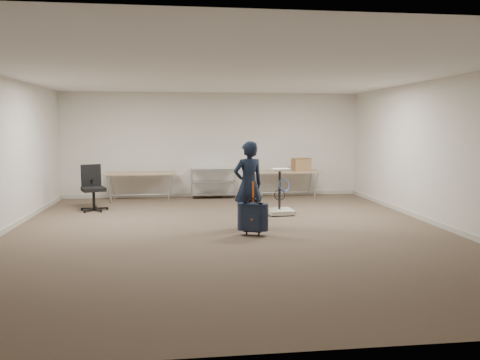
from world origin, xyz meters
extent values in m
plane|color=#4D3C2E|center=(0.00, 0.00, 0.00)|extent=(9.00, 9.00, 0.00)
plane|color=silver|center=(0.00, 4.50, 1.40)|extent=(8.00, 0.00, 8.00)
plane|color=silver|center=(0.00, -4.50, 1.40)|extent=(8.00, 0.00, 8.00)
plane|color=silver|center=(4.00, 0.00, 1.40)|extent=(0.00, 9.00, 9.00)
plane|color=white|center=(0.00, 0.00, 2.80)|extent=(8.00, 8.00, 0.00)
cube|color=beige|center=(0.00, 4.49, 0.05)|extent=(8.00, 0.02, 0.10)
cube|color=beige|center=(3.99, 0.00, 0.05)|extent=(0.02, 9.00, 0.10)
cube|color=tan|center=(-1.90, 3.95, 0.71)|extent=(1.80, 0.75, 0.03)
cylinder|color=#989BA0|center=(-1.90, 3.95, 0.15)|extent=(1.50, 0.02, 0.02)
cylinder|color=#989BA0|center=(-2.65, 3.65, 0.35)|extent=(0.13, 0.04, 0.69)
cylinder|color=#989BA0|center=(-1.15, 3.65, 0.35)|extent=(0.13, 0.04, 0.69)
cylinder|color=#989BA0|center=(-2.65, 4.25, 0.35)|extent=(0.13, 0.04, 0.69)
cylinder|color=#989BA0|center=(-1.15, 4.25, 0.35)|extent=(0.13, 0.04, 0.69)
cube|color=tan|center=(1.90, 3.95, 0.71)|extent=(1.80, 0.75, 0.03)
cylinder|color=#989BA0|center=(1.90, 3.95, 0.15)|extent=(1.50, 0.02, 0.02)
cylinder|color=#989BA0|center=(1.15, 3.65, 0.35)|extent=(0.13, 0.04, 0.69)
cylinder|color=#989BA0|center=(2.65, 3.65, 0.35)|extent=(0.13, 0.04, 0.69)
cylinder|color=#989BA0|center=(1.15, 4.25, 0.35)|extent=(0.13, 0.04, 0.69)
cylinder|color=#989BA0|center=(2.65, 4.25, 0.35)|extent=(0.13, 0.04, 0.69)
cylinder|color=silver|center=(-0.60, 3.98, 0.40)|extent=(0.02, 0.02, 0.80)
cylinder|color=silver|center=(0.60, 3.98, 0.40)|extent=(0.02, 0.02, 0.80)
cylinder|color=silver|center=(-0.60, 4.42, 0.40)|extent=(0.02, 0.02, 0.80)
cylinder|color=silver|center=(0.60, 4.42, 0.40)|extent=(0.02, 0.02, 0.80)
cube|color=silver|center=(0.00, 4.20, 0.10)|extent=(1.20, 0.45, 0.02)
cube|color=silver|center=(0.00, 4.20, 0.45)|extent=(1.20, 0.45, 0.02)
cube|color=silver|center=(0.00, 4.20, 0.78)|extent=(1.20, 0.45, 0.01)
imported|color=black|center=(0.40, 0.44, 0.82)|extent=(0.68, 0.55, 1.63)
cube|color=#161B33|center=(0.38, -0.23, 0.33)|extent=(0.39, 0.30, 0.48)
cube|color=black|center=(0.39, -0.21, 0.08)|extent=(0.34, 0.23, 0.03)
cylinder|color=black|center=(0.28, -0.19, 0.03)|extent=(0.04, 0.07, 0.06)
cylinder|color=black|center=(0.49, -0.26, 0.03)|extent=(0.04, 0.07, 0.06)
torus|color=black|center=(0.38, -0.23, 0.60)|extent=(0.15, 0.07, 0.15)
cube|color=#F6510C|center=(0.39, -0.21, 0.77)|extent=(0.03, 0.02, 0.37)
cylinder|color=black|center=(-2.83, 2.59, 0.05)|extent=(0.63, 0.63, 0.09)
cylinder|color=black|center=(-2.83, 2.59, 0.26)|extent=(0.06, 0.06, 0.42)
cube|color=black|center=(-2.83, 2.59, 0.49)|extent=(0.62, 0.62, 0.08)
cube|color=black|center=(-2.91, 2.81, 0.79)|extent=(0.43, 0.22, 0.50)
cube|color=beige|center=(1.27, 1.64, 0.07)|extent=(0.59, 0.59, 0.09)
cylinder|color=black|center=(1.05, 1.43, 0.02)|extent=(0.07, 0.07, 0.04)
cylinder|color=black|center=(1.27, 1.70, 0.54)|extent=(0.05, 0.05, 0.87)
cube|color=beige|center=(1.27, 1.64, 0.98)|extent=(0.41, 0.36, 0.04)
torus|color=blue|center=(1.32, 1.56, 0.65)|extent=(0.29, 0.14, 0.27)
cube|color=olive|center=(2.31, 3.94, 0.90)|extent=(0.49, 0.40, 0.33)
camera|label=1|loc=(-0.82, -8.17, 1.90)|focal=35.00mm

